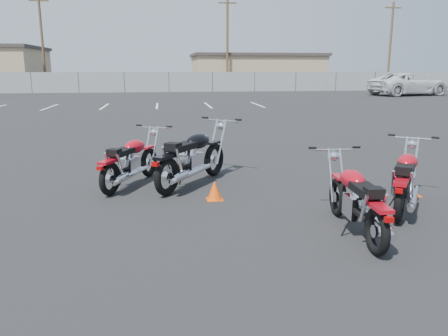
{
  "coord_description": "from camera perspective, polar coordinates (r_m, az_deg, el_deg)",
  "views": [
    {
      "loc": [
        -0.73,
        -5.96,
        2.18
      ],
      "look_at": [
        0.2,
        0.6,
        0.65
      ],
      "focal_mm": 35.0,
      "sensor_mm": 36.0,
      "label": 1
    }
  ],
  "objects": [
    {
      "name": "ground",
      "position": [
        6.39,
        -1.03,
        -6.95
      ],
      "size": [
        120.0,
        120.0,
        0.0
      ],
      "primitive_type": "plane",
      "color": "black",
      "rests_on": "ground"
    },
    {
      "name": "motorcycle_front_red",
      "position": [
        8.36,
        -12.08,
        0.88
      ],
      "size": [
        1.31,
        2.02,
        1.03
      ],
      "color": "black",
      "rests_on": "ground"
    },
    {
      "name": "motorcycle_second_black",
      "position": [
        8.21,
        -4.13,
        1.38
      ],
      "size": [
        1.8,
        2.17,
        1.17
      ],
      "color": "black",
      "rests_on": "ground"
    },
    {
      "name": "motorcycle_third_red",
      "position": [
        6.06,
        16.96,
        -4.05
      ],
      "size": [
        0.8,
        2.07,
        1.01
      ],
      "color": "black",
      "rests_on": "ground"
    },
    {
      "name": "motorcycle_rear_red",
      "position": [
        7.35,
        22.63,
        -1.45
      ],
      "size": [
        1.55,
        1.95,
        1.04
      ],
      "color": "black",
      "rests_on": "ground"
    },
    {
      "name": "training_cone_near",
      "position": [
        8.25,
        23.34,
        -2.23
      ],
      "size": [
        0.28,
        0.28,
        0.33
      ],
      "color": "#F7510D",
      "rests_on": "ground"
    },
    {
      "name": "training_cone_extra",
      "position": [
        7.36,
        -1.24,
        -2.92
      ],
      "size": [
        0.27,
        0.27,
        0.33
      ],
      "color": "#F7510D",
      "rests_on": "ground"
    },
    {
      "name": "chainlink_fence",
      "position": [
        40.99,
        -7.2,
        11.08
      ],
      "size": [
        80.06,
        0.06,
        1.8
      ],
      "color": "gray",
      "rests_on": "ground"
    },
    {
      "name": "tan_building_east",
      "position": [
        51.1,
        4.13,
        12.58
      ],
      "size": [
        14.4,
        9.4,
        3.7
      ],
      "color": "tan",
      "rests_on": "ground"
    },
    {
      "name": "utility_pole_b",
      "position": [
        47.39,
        -22.65,
        15.04
      ],
      "size": [
        1.8,
        0.24,
        9.0
      ],
      "color": "#4F3924",
      "rests_on": "ground"
    },
    {
      "name": "utility_pole_c",
      "position": [
        45.53,
        0.44,
        16.12
      ],
      "size": [
        1.8,
        0.24,
        9.0
      ],
      "color": "#4F3924",
      "rests_on": "ground"
    },
    {
      "name": "utility_pole_d",
      "position": [
        52.25,
        20.9,
        14.9
      ],
      "size": [
        1.8,
        0.24,
        9.0
      ],
      "color": "#4F3924",
      "rests_on": "ground"
    },
    {
      "name": "parking_line_stripes",
      "position": [
        26.11,
        -12.06,
        7.91
      ],
      "size": [
        15.12,
        4.0,
        0.01
      ],
      "color": "silver",
      "rests_on": "ground"
    },
    {
      "name": "white_van",
      "position": [
        38.68,
        23.04,
        10.82
      ],
      "size": [
        4.35,
        7.87,
        2.82
      ],
      "primitive_type": "imported",
      "rotation": [
        0.0,
        0.0,
        1.76
      ],
      "color": "silver",
      "rests_on": "ground"
    }
  ]
}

